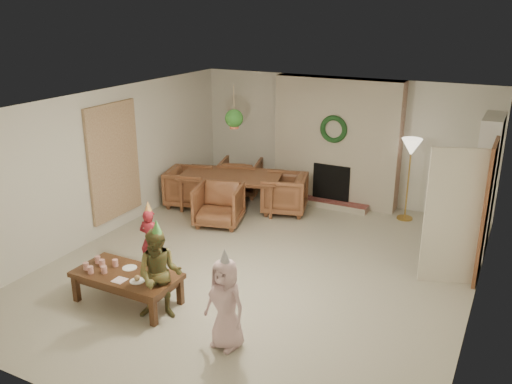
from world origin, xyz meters
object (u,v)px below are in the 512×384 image
Objects in this scene: dining_chair_near at (219,205)px; child_red at (150,240)px; dining_table at (231,192)px; dining_chair_far at (241,177)px; coffee_table_top at (127,275)px; child_plaid at (160,275)px; child_pink at (226,304)px; dining_chair_right at (284,194)px; dining_chair_left at (189,187)px.

dining_chair_near is 0.86× the size of child_red.
dining_table is 2.34× the size of dining_chair_far.
coffee_table_top is at bearing 84.21° from dining_chair_far.
dining_chair_near is 3.14m from child_plaid.
child_pink reaches higher than coffee_table_top.
dining_chair_right is (0.80, 1.11, 0.00)m from dining_chair_near.
dining_chair_far is 1.00× the size of dining_chair_left.
dining_chair_near is 1.00× the size of dining_chair_right.
dining_chair_near and dining_chair_far have the same top height.
dining_chair_near is 1.00× the size of dining_chair_far.
coffee_table_top is 0.65m from child_plaid.
dining_chair_far is (-0.46, 1.65, 0.00)m from dining_chair_near.
dining_chair_near is at bearing 90.00° from dining_chair_far.
child_red is (0.00, -1.98, 0.11)m from dining_chair_near.
child_red is 1.38m from child_plaid.
coffee_table_top is 1.18× the size of child_plaid.
child_pink is at bearing -8.07° from coffee_table_top.
child_red is at bearing 81.72° from dining_chair_far.
child_pink reaches higher than dining_chair_far.
dining_chair_left and dining_chair_right have the same top height.
coffee_table_top is at bearing 104.27° from child_red.
dining_chair_right is at bearing 38.66° from dining_chair_near.
child_pink reaches higher than dining_chair_right.
child_plaid is at bearing 128.21° from child_red.
child_red is (0.23, -2.81, 0.14)m from dining_table.
child_pink is (3.04, -3.74, 0.18)m from dining_chair_left.
dining_chair_right reaches higher than dining_table.
dining_chair_far is 5.38m from child_pink.
dining_chair_left is (-1.05, 0.60, 0.00)m from dining_chair_near.
dining_chair_near reaches higher than coffee_table_top.
dining_chair_right is (1.26, -0.54, 0.00)m from dining_chair_far.
dining_chair_near is at bearing -94.69° from child_red.
child_red is at bearing 160.01° from child_pink.
child_red reaches higher than dining_chair_right.
dining_chair_left is 0.75× the size of child_pink.
dining_chair_near and dining_chair_right have the same top height.
dining_chair_left is at bearing -72.52° from child_red.
child_red is at bearing -173.24° from dining_chair_left.
dining_chair_right is at bearing -0.00° from dining_table.
child_plaid reaches higher than dining_chair_right.
coffee_table_top is at bearing -97.10° from dining_table.
dining_chair_far is at bearing -128.66° from dining_chair_right.
child_plaid is (0.94, -2.99, 0.22)m from dining_chair_near.
coffee_table_top is at bearing -174.07° from dining_chair_left.
child_plaid reaches higher than dining_chair_left.
child_pink is at bearing -76.35° from dining_table.
child_plaid reaches higher than child_pink.
dining_table is 4.55m from child_pink.
dining_chair_right is (1.85, 0.51, 0.00)m from dining_chair_left.
dining_chair_far is 0.69× the size of child_plaid.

